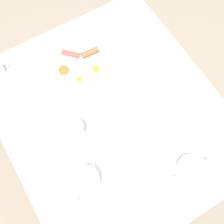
% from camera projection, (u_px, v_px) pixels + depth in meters
% --- Properties ---
extents(ground_plane, '(8.00, 8.00, 0.00)m').
position_uv_depth(ground_plane, '(112.00, 155.00, 2.09)').
color(ground_plane, gray).
extents(table, '(0.96, 1.12, 0.73)m').
position_uv_depth(table, '(112.00, 119.00, 1.48)').
color(table, white).
rests_on(table, ground_plane).
extents(breakfast_plate, '(0.31, 0.31, 0.04)m').
position_uv_depth(breakfast_plate, '(81.00, 66.00, 1.51)').
color(breakfast_plate, white).
rests_on(breakfast_plate, table).
extents(teapot_near, '(0.20, 0.11, 0.12)m').
position_uv_depth(teapot_near, '(190.00, 170.00, 1.27)').
color(teapot_near, white).
rests_on(teapot_near, table).
extents(teapot_far, '(0.17, 0.13, 0.12)m').
position_uv_depth(teapot_far, '(86.00, 182.00, 1.25)').
color(teapot_far, white).
rests_on(teapot_far, table).
extents(water_glass_tall, '(0.08, 0.08, 0.10)m').
position_uv_depth(water_glass_tall, '(74.00, 129.00, 1.34)').
color(water_glass_tall, white).
rests_on(water_glass_tall, table).
extents(creamer_jug, '(0.08, 0.06, 0.06)m').
position_uv_depth(creamer_jug, '(182.00, 81.00, 1.45)').
color(creamer_jug, white).
rests_on(creamer_jug, table).
extents(napkin_folded, '(0.14, 0.16, 0.01)m').
position_uv_depth(napkin_folded, '(135.00, 102.00, 1.44)').
color(napkin_folded, white).
rests_on(napkin_folded, table).
extents(fork_by_plate, '(0.17, 0.06, 0.00)m').
position_uv_depth(fork_by_plate, '(149.00, 58.00, 1.53)').
color(fork_by_plate, silver).
rests_on(fork_by_plate, table).
extents(knife_by_plate, '(0.12, 0.18, 0.00)m').
position_uv_depth(knife_by_plate, '(125.00, 21.00, 1.62)').
color(knife_by_plate, silver).
rests_on(knife_by_plate, table).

